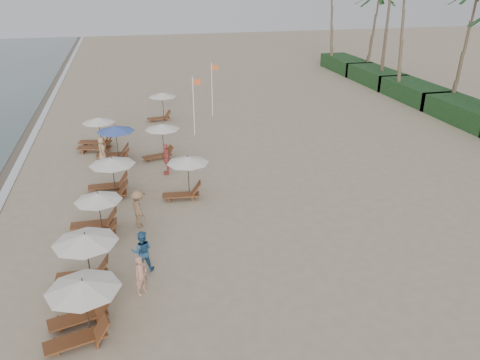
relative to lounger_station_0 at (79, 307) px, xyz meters
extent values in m
plane|color=tan|center=(6.37, 3.69, -1.10)|extent=(160.00, 160.00, 0.00)
cube|color=white|center=(-4.83, 13.69, -1.09)|extent=(0.50, 140.00, 0.02)
cube|color=#193D1C|center=(28.37, 18.19, -0.30)|extent=(3.20, 8.00, 1.60)
cube|color=#193D1C|center=(28.37, 25.69, -0.30)|extent=(3.20, 8.00, 1.60)
cube|color=#193D1C|center=(28.37, 33.19, -0.30)|extent=(3.20, 8.00, 1.60)
cube|color=#193D1C|center=(28.37, 40.69, -0.30)|extent=(3.20, 8.00, 1.60)
cylinder|color=brown|center=(29.27, 21.69, 3.80)|extent=(0.36, 0.36, 9.80)
cylinder|color=brown|center=(27.47, 26.89, 4.20)|extent=(0.36, 0.36, 10.60)
cylinder|color=brown|center=(28.37, 32.09, 4.60)|extent=(0.36, 0.36, 11.40)
cylinder|color=brown|center=(29.27, 37.29, 3.40)|extent=(0.36, 0.36, 9.00)
cylinder|color=brown|center=(27.47, 42.49, 3.80)|extent=(0.36, 0.36, 9.80)
cylinder|color=black|center=(0.22, 0.00, -0.09)|extent=(0.05, 0.05, 2.01)
cone|color=silver|center=(0.22, 0.00, 0.81)|extent=(2.43, 2.43, 0.35)
cylinder|color=black|center=(0.19, 2.55, 0.04)|extent=(0.05, 0.05, 2.27)
cone|color=silver|center=(0.19, 2.55, 1.07)|extent=(2.40, 2.40, 0.35)
cylinder|color=black|center=(0.48, 6.65, -0.10)|extent=(0.05, 0.05, 1.99)
cone|color=silver|center=(0.48, 6.65, 0.79)|extent=(2.13, 2.13, 0.35)
cylinder|color=black|center=(1.07, 10.96, -0.10)|extent=(0.05, 0.05, 2.00)
cone|color=silver|center=(1.07, 10.96, 0.80)|extent=(2.44, 2.44, 0.35)
cylinder|color=black|center=(1.28, 16.05, 0.02)|extent=(0.05, 0.05, 2.24)
cone|color=#3C58B2|center=(1.28, 16.05, 1.04)|extent=(2.36, 2.36, 0.35)
cylinder|color=black|center=(0.17, 18.72, -0.04)|extent=(0.05, 0.05, 2.11)
cone|color=silver|center=(0.17, 18.72, 0.91)|extent=(2.20, 2.20, 0.35)
cylinder|color=black|center=(4.94, 9.87, -0.02)|extent=(0.05, 0.05, 2.15)
cone|color=silver|center=(4.94, 9.87, 0.95)|extent=(2.24, 2.24, 0.35)
cylinder|color=black|center=(4.15, 16.08, -0.02)|extent=(0.05, 0.05, 2.15)
cone|color=silver|center=(4.15, 16.08, 0.95)|extent=(2.24, 2.24, 0.35)
cylinder|color=black|center=(4.93, 24.80, -0.02)|extent=(0.05, 0.05, 2.15)
cone|color=silver|center=(4.93, 24.80, 0.95)|extent=(2.24, 2.24, 0.35)
imported|color=tan|center=(2.05, 1.77, -0.31)|extent=(0.68, 0.67, 1.58)
imported|color=#2E5E8B|center=(2.16, 3.31, -0.22)|extent=(0.88, 0.70, 1.75)
imported|color=#8D6748|center=(2.20, 7.02, -0.17)|extent=(0.98, 1.34, 1.86)
imported|color=#C6564F|center=(4.08, 13.18, -0.16)|extent=(0.46, 1.10, 1.87)
imported|color=tan|center=(0.33, 16.12, -0.26)|extent=(0.77, 0.95, 1.67)
cylinder|color=silver|center=(6.79, 20.19, 1.05)|extent=(0.08, 0.08, 4.30)
cube|color=#DC5929|center=(7.07, 20.19, 2.80)|extent=(0.55, 0.02, 0.40)
cylinder|color=silver|center=(9.02, 24.99, 1.09)|extent=(0.08, 0.08, 4.37)
cube|color=#DC5929|center=(9.30, 24.99, 2.88)|extent=(0.55, 0.02, 0.40)
camera|label=1|loc=(2.14, -13.36, 9.91)|focal=35.71mm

